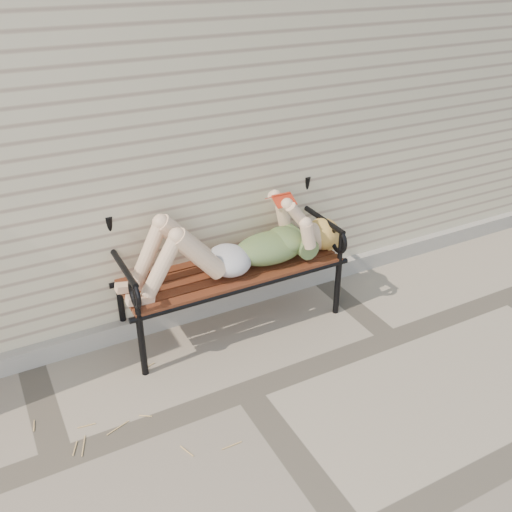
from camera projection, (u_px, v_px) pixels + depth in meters
ground at (247, 391)px, 3.86m from camera, size 80.00×80.00×0.00m
house_wall at (103, 81)px, 5.45m from camera, size 8.00×4.00×3.00m
foundation_strip at (192, 310)px, 4.57m from camera, size 8.00×0.10×0.15m
garden_bench at (225, 244)px, 4.31m from camera, size 1.84×0.73×1.19m
reading_woman at (235, 246)px, 4.18m from camera, size 1.74×0.39×0.55m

